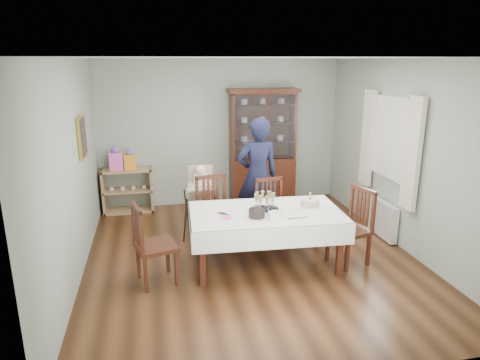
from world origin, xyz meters
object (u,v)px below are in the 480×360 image
object	(u,v)px
chair_far_right	(272,226)
champagne_tray	(265,205)
chair_end_left	(155,259)
chair_end_right	(349,241)
dining_table	(265,238)
birthday_cake	(310,203)
high_chair	(201,208)
woman	(257,176)
sideboard	(128,190)
gift_bag_orange	(130,160)
gift_bag_pink	(115,159)
chair_far_left	(215,228)
china_cabinet	(262,146)

from	to	relation	value
chair_far_right	champagne_tray	bearing A→B (deg)	-122.75
chair_end_left	chair_end_right	size ratio (longest dim) A/B	1.00
dining_table	birthday_cake	distance (m)	0.76
chair_end_right	champagne_tray	world-z (taller)	chair_end_right
chair_end_left	high_chair	size ratio (longest dim) A/B	0.92
woman	birthday_cake	world-z (taller)	woman
sideboard	gift_bag_orange	bearing A→B (deg)	-14.10
gift_bag_pink	sideboard	bearing A→B (deg)	6.67
chair_far_left	dining_table	bearing A→B (deg)	-54.03
chair_end_left	woman	distance (m)	2.21
chair_far_left	birthday_cake	world-z (taller)	chair_far_left
dining_table	chair_far_left	xyz separation A→B (m)	(-0.59, 0.64, -0.07)
sideboard	birthday_cake	xyz separation A→B (m)	(2.52, -2.48, 0.41)
chair_far_right	champagne_tray	size ratio (longest dim) A/B	2.57
sideboard	high_chair	xyz separation A→B (m)	(1.17, -1.33, 0.04)
china_cabinet	chair_end_right	distance (m)	2.87
sideboard	dining_table	bearing A→B (deg)	-53.36
sideboard	gift_bag_orange	world-z (taller)	gift_bag_orange
chair_far_right	chair_end_left	xyz separation A→B (m)	(-1.73, -0.79, 0.01)
gift_bag_pink	china_cabinet	bearing A→B (deg)	-0.03
sideboard	chair_far_left	size ratio (longest dim) A/B	0.85
high_chair	birthday_cake	xyz separation A→B (m)	(1.34, -1.15, 0.37)
chair_end_right	gift_bag_pink	size ratio (longest dim) A/B	2.44
chair_far_right	gift_bag_pink	world-z (taller)	gift_bag_pink
sideboard	woman	bearing A→B (deg)	-33.45
chair_end_right	sideboard	bearing A→B (deg)	-149.36
birthday_cake	chair_far_left	bearing A→B (deg)	154.57
chair_far_left	birthday_cake	size ratio (longest dim) A/B	3.69
chair_end_left	champagne_tray	bearing A→B (deg)	-94.41
chair_end_right	china_cabinet	bearing A→B (deg)	173.53
high_chair	gift_bag_pink	world-z (taller)	gift_bag_pink
dining_table	birthday_cake	size ratio (longest dim) A/B	7.18
chair_end_left	gift_bag_pink	size ratio (longest dim) A/B	2.44
sideboard	gift_bag_orange	distance (m)	0.57
chair_end_left	gift_bag_pink	distance (m)	2.86
chair_far_right	gift_bag_pink	bearing A→B (deg)	134.75
china_cabinet	chair_end_left	size ratio (longest dim) A/B	2.10
woman	gift_bag_orange	distance (m)	2.40
high_chair	birthday_cake	bearing A→B (deg)	-32.70
woman	gift_bag_orange	world-z (taller)	woman
china_cabinet	sideboard	xyz separation A→B (m)	(-2.50, 0.02, -0.72)
dining_table	champagne_tray	world-z (taller)	champagne_tray
sideboard	chair_end_right	size ratio (longest dim) A/B	0.87
china_cabinet	high_chair	size ratio (longest dim) A/B	1.93
gift_bag_pink	chair_far_right	bearing A→B (deg)	-39.54
gift_bag_pink	chair_end_right	bearing A→B (deg)	-40.31
chair_end_left	dining_table	bearing A→B (deg)	-96.66
china_cabinet	gift_bag_orange	size ratio (longest dim) A/B	5.91
champagne_tray	dining_table	bearing A→B (deg)	-86.19
sideboard	chair_end_right	xyz separation A→B (m)	(3.02, -2.72, -0.09)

